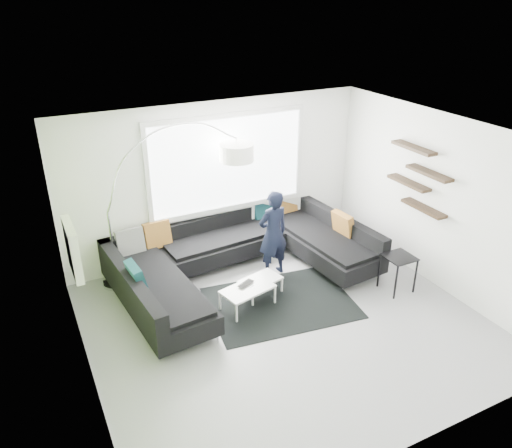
{
  "coord_description": "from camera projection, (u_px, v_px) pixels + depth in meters",
  "views": [
    {
      "loc": [
        -3.09,
        -5.17,
        4.5
      ],
      "look_at": [
        -0.04,
        0.9,
        1.24
      ],
      "focal_mm": 35.0,
      "sensor_mm": 36.0,
      "label": 1
    }
  ],
  "objects": [
    {
      "name": "laptop",
      "position": [
        248.0,
        285.0,
        7.65
      ],
      "size": [
        0.45,
        0.43,
        0.02
      ],
      "primitive_type": "imported",
      "rotation": [
        0.0,
        0.0,
        0.45
      ],
      "color": "black",
      "rests_on": "coffee_table"
    },
    {
      "name": "coffee_table",
      "position": [
        254.0,
        291.0,
        7.81
      ],
      "size": [
        1.14,
        0.82,
        0.34
      ],
      "primitive_type": "cube",
      "rotation": [
        0.0,
        0.0,
        0.23
      ],
      "color": "white",
      "rests_on": "ground"
    },
    {
      "name": "rug",
      "position": [
        280.0,
        303.0,
        7.82
      ],
      "size": [
        2.41,
        1.89,
        0.01
      ],
      "primitive_type": "cube",
      "rotation": [
        0.0,
        0.0,
        -0.13
      ],
      "color": "black",
      "rests_on": "ground"
    },
    {
      "name": "sectional_sofa",
      "position": [
        245.0,
        259.0,
        8.28
      ],
      "size": [
        4.32,
        2.9,
        0.89
      ],
      "rotation": [
        0.0,
        0.0,
        0.09
      ],
      "color": "black",
      "rests_on": "ground"
    },
    {
      "name": "person",
      "position": [
        273.0,
        234.0,
        8.32
      ],
      "size": [
        0.62,
        0.46,
        1.52
      ],
      "primitive_type": "imported",
      "rotation": [
        0.0,
        0.0,
        3.23
      ],
      "color": "black",
      "rests_on": "ground"
    },
    {
      "name": "side_table",
      "position": [
        397.0,
        273.0,
        8.04
      ],
      "size": [
        0.45,
        0.45,
        0.62
      ],
      "primitive_type": "cube",
      "rotation": [
        0.0,
        0.0,
        0.0
      ],
      "color": "black",
      "rests_on": "ground"
    },
    {
      "name": "room_shell",
      "position": [
        284.0,
        205.0,
        6.76
      ],
      "size": [
        5.54,
        5.04,
        2.82
      ],
      "color": "white",
      "rests_on": "ground"
    },
    {
      "name": "ground",
      "position": [
        286.0,
        323.0,
        7.36
      ],
      "size": [
        5.5,
        5.5,
        0.0
      ],
      "primitive_type": "plane",
      "color": "gray",
      "rests_on": "ground"
    },
    {
      "name": "arc_lamp",
      "position": [
        108.0,
        212.0,
        7.76
      ],
      "size": [
        2.59,
        1.38,
        2.61
      ],
      "primitive_type": null,
      "rotation": [
        0.0,
        0.0,
        -0.18
      ],
      "color": "silver",
      "rests_on": "ground"
    }
  ]
}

